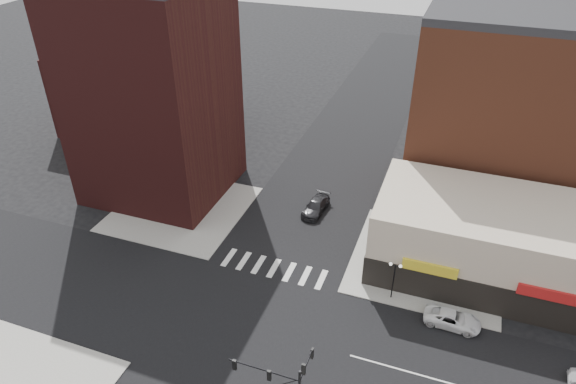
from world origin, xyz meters
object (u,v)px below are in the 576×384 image
(white_suv, at_px, (452,319))
(traffic_signal, at_px, (288,382))
(street_lamp_ne, at_px, (395,272))
(dark_sedan_north, at_px, (316,206))

(white_suv, bearing_deg, traffic_signal, 145.54)
(street_lamp_ne, height_order, white_suv, street_lamp_ne)
(white_suv, bearing_deg, street_lamp_ne, 77.08)
(white_suv, xyz_separation_m, dark_sedan_north, (-16.83, 13.00, 0.06))
(white_suv, distance_m, dark_sedan_north, 21.26)
(street_lamp_ne, bearing_deg, dark_sedan_north, 133.99)
(traffic_signal, distance_m, street_lamp_ne, 16.62)
(dark_sedan_north, bearing_deg, traffic_signal, -71.75)
(street_lamp_ne, bearing_deg, white_suv, -14.67)
(traffic_signal, distance_m, white_suv, 18.27)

